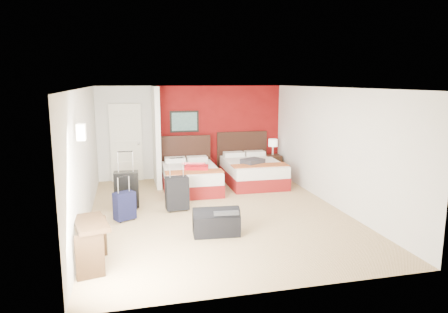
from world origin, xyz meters
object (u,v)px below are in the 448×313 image
object	(u,v)px
red_suitcase_open	(195,166)
suitcase_navy	(125,207)
suitcase_charcoal	(177,194)
bed_left	(191,179)
nightstand	(272,165)
desk	(92,244)
table_lamp	(273,147)
duffel_bag	(216,223)
bed_right	(253,172)
suitcase_black	(127,191)

from	to	relation	value
red_suitcase_open	suitcase_navy	bearing A→B (deg)	-118.44
suitcase_charcoal	suitcase_navy	size ratio (longest dim) A/B	1.27
bed_left	suitcase_navy	size ratio (longest dim) A/B	3.54
nightstand	desk	world-z (taller)	desk
bed_left	nightstand	size ratio (longest dim) A/B	3.16
bed_left	table_lamp	world-z (taller)	table_lamp
nightstand	duffel_bag	xyz separation A→B (m)	(-2.50, -4.01, -0.09)
table_lamp	suitcase_navy	distance (m)	5.00
table_lamp	duffel_bag	bearing A→B (deg)	-121.97
bed_left	table_lamp	bearing A→B (deg)	22.43
red_suitcase_open	suitcase_navy	xyz separation A→B (m)	(-1.68, -1.83, -0.34)
red_suitcase_open	desk	size ratio (longest dim) A/B	0.91
bed_left	bed_right	distance (m)	1.69
bed_left	desk	xyz separation A→B (m)	(-2.03, -3.88, 0.07)
bed_left	desk	bearing A→B (deg)	-116.45
bed_left	red_suitcase_open	bearing A→B (deg)	-43.85
suitcase_black	suitcase_navy	distance (m)	0.81
duffel_bag	suitcase_charcoal	bearing A→B (deg)	112.70
table_lamp	duffel_bag	world-z (taller)	table_lamp
bed_right	suitcase_navy	world-z (taller)	bed_right
bed_left	desk	distance (m)	4.38
bed_left	duffel_bag	world-z (taller)	bed_left
bed_left	suitcase_black	xyz separation A→B (m)	(-1.53, -1.13, 0.09)
red_suitcase_open	desk	distance (m)	4.35
bed_right	table_lamp	xyz separation A→B (m)	(0.80, 0.70, 0.52)
red_suitcase_open	nightstand	world-z (taller)	red_suitcase_open
table_lamp	duffel_bag	size ratio (longest dim) A/B	0.56
bed_right	table_lamp	bearing A→B (deg)	41.94
suitcase_black	desk	distance (m)	2.80
duffel_bag	desk	world-z (taller)	desk
nightstand	table_lamp	xyz separation A→B (m)	(0.00, 0.00, 0.52)
nightstand	duffel_bag	distance (m)	4.73
nightstand	desk	xyz separation A→B (m)	(-4.50, -4.85, 0.05)
desk	bed_left	bearing A→B (deg)	49.42
table_lamp	red_suitcase_open	bearing A→B (deg)	-155.86
bed_left	nightstand	xyz separation A→B (m)	(2.47, 0.96, 0.01)
suitcase_navy	duffel_bag	distance (m)	1.91
bed_left	table_lamp	distance (m)	2.70
suitcase_charcoal	bed_left	bearing A→B (deg)	66.74
bed_left	suitcase_black	bearing A→B (deg)	-142.39
red_suitcase_open	nightstand	size ratio (longest dim) A/B	1.28
suitcase_charcoal	duffel_bag	xyz separation A→B (m)	(0.49, -1.51, -0.13)
suitcase_black	duffel_bag	size ratio (longest dim) A/B	0.94
nightstand	suitcase_navy	distance (m)	4.97
bed_left	suitcase_charcoal	bearing A→B (deg)	-107.69
suitcase_black	desk	bearing A→B (deg)	-98.21
suitcase_navy	bed_left	bearing A→B (deg)	22.65
table_lamp	suitcase_black	world-z (taller)	table_lamp
nightstand	suitcase_charcoal	world-z (taller)	suitcase_charcoal
nightstand	desk	size ratio (longest dim) A/B	0.71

